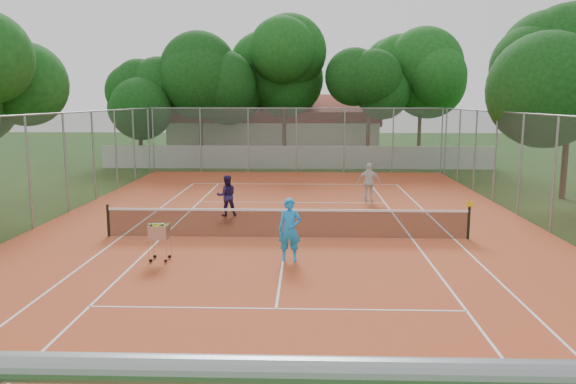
{
  "coord_description": "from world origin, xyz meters",
  "views": [
    {
      "loc": [
        0.65,
        -18.01,
        4.52
      ],
      "look_at": [
        0.0,
        1.5,
        1.3
      ],
      "focal_mm": 35.0,
      "sensor_mm": 36.0,
      "label": 1
    }
  ],
  "objects_px": {
    "player_near": "(290,230)",
    "player_far_right": "(369,182)",
    "player_far_left": "(227,196)",
    "ball_hopper": "(160,241)",
    "clubhouse": "(275,128)",
    "tennis_net": "(286,223)"
  },
  "relations": [
    {
      "from": "ball_hopper",
      "to": "player_near",
      "type": "bearing_deg",
      "value": -18.18
    },
    {
      "from": "player_near",
      "to": "player_far_right",
      "type": "distance_m",
      "value": 9.89
    },
    {
      "from": "player_far_left",
      "to": "ball_hopper",
      "type": "bearing_deg",
      "value": 64.78
    },
    {
      "from": "player_far_right",
      "to": "ball_hopper",
      "type": "height_order",
      "value": "player_far_right"
    },
    {
      "from": "tennis_net",
      "to": "ball_hopper",
      "type": "height_order",
      "value": "ball_hopper"
    },
    {
      "from": "tennis_net",
      "to": "player_far_left",
      "type": "height_order",
      "value": "player_far_left"
    },
    {
      "from": "player_near",
      "to": "ball_hopper",
      "type": "height_order",
      "value": "player_near"
    },
    {
      "from": "clubhouse",
      "to": "ball_hopper",
      "type": "bearing_deg",
      "value": -92.65
    },
    {
      "from": "tennis_net",
      "to": "player_far_right",
      "type": "distance_m",
      "value": 7.51
    },
    {
      "from": "clubhouse",
      "to": "player_near",
      "type": "xyz_separation_m",
      "value": [
        2.19,
        -31.67,
        -1.29
      ]
    },
    {
      "from": "tennis_net",
      "to": "player_far_right",
      "type": "xyz_separation_m",
      "value": [
        3.43,
        6.67,
        0.39
      ]
    },
    {
      "from": "tennis_net",
      "to": "ball_hopper",
      "type": "relative_size",
      "value": 10.39
    },
    {
      "from": "tennis_net",
      "to": "player_far_left",
      "type": "xyz_separation_m",
      "value": [
        -2.46,
        3.47,
        0.31
      ]
    },
    {
      "from": "clubhouse",
      "to": "ball_hopper",
      "type": "height_order",
      "value": "clubhouse"
    },
    {
      "from": "player_near",
      "to": "player_far_left",
      "type": "height_order",
      "value": "player_near"
    },
    {
      "from": "clubhouse",
      "to": "tennis_net",
      "type": "bearing_deg",
      "value": -86.05
    },
    {
      "from": "tennis_net",
      "to": "player_far_right",
      "type": "height_order",
      "value": "player_far_right"
    },
    {
      "from": "ball_hopper",
      "to": "tennis_net",
      "type": "bearing_deg",
      "value": 18.58
    },
    {
      "from": "player_far_left",
      "to": "ball_hopper",
      "type": "xyz_separation_m",
      "value": [
        -1.01,
        -6.29,
        -0.23
      ]
    },
    {
      "from": "clubhouse",
      "to": "player_far_left",
      "type": "distance_m",
      "value": 25.57
    },
    {
      "from": "clubhouse",
      "to": "player_far_right",
      "type": "height_order",
      "value": "clubhouse"
    },
    {
      "from": "tennis_net",
      "to": "clubhouse",
      "type": "xyz_separation_m",
      "value": [
        -2.0,
        29.0,
        1.69
      ]
    }
  ]
}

